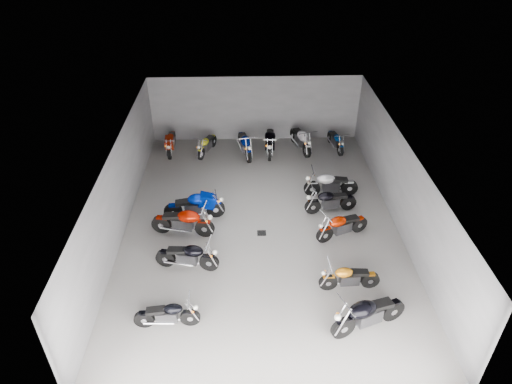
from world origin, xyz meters
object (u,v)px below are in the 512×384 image
motorcycle_left_d (183,222)px  motorcycle_right_f (330,184)px  motorcycle_left_a (168,314)px  motorcycle_back_c (245,144)px  motorcycle_right_a (368,314)px  motorcycle_back_d (270,141)px  drain_grate (262,233)px  motorcycle_right_d (342,226)px  motorcycle_left_e (195,206)px  motorcycle_back_f (336,140)px  motorcycle_left_c (188,256)px  motorcycle_right_b (349,277)px  motorcycle_back_b (207,144)px  motorcycle_right_e (330,201)px  motorcycle_back_e (301,139)px  motorcycle_back_a (171,142)px

motorcycle_left_d → motorcycle_right_f: motorcycle_left_d is taller
motorcycle_left_a → motorcycle_back_c: size_ratio=0.83×
motorcycle_right_a → motorcycle_left_d: bearing=31.2°
motorcycle_right_f → motorcycle_back_d: size_ratio=0.93×
drain_grate → motorcycle_right_d: bearing=-5.7°
motorcycle_left_e → motorcycle_right_d: bearing=71.3°
motorcycle_right_f → motorcycle_back_f: motorcycle_right_f is taller
motorcycle_left_c → motorcycle_right_a: 5.90m
motorcycle_right_b → motorcycle_back_f: size_ratio=1.01×
motorcycle_left_d → motorcycle_right_b: 6.08m
motorcycle_right_d → motorcycle_back_b: (-5.15, 6.36, -0.04)m
motorcycle_right_e → motorcycle_back_e: (-0.56, 5.03, 0.06)m
motorcycle_right_d → motorcycle_back_f: 6.64m
motorcycle_right_a → motorcycle_right_d: motorcycle_right_a is taller
motorcycle_right_b → motorcycle_right_d: 2.54m
motorcycle_back_b → motorcycle_back_d: bearing=-158.5°
motorcycle_left_d → motorcycle_left_e: (0.34, 0.96, -0.00)m
motorcycle_right_d → motorcycle_back_a: (-6.83, 6.56, 0.00)m
motorcycle_back_c → motorcycle_back_d: bearing=177.6°
drain_grate → motorcycle_right_b: 3.83m
motorcycle_right_d → motorcycle_back_c: 7.03m
motorcycle_right_a → motorcycle_right_d: 4.08m
drain_grate → motorcycle_back_e: bearing=71.4°
motorcycle_back_c → motorcycle_back_f: motorcycle_back_c is taller
motorcycle_back_a → motorcycle_back_d: size_ratio=0.88×
motorcycle_back_b → motorcycle_left_e: bearing=109.8°
motorcycle_back_d → motorcycle_back_f: size_ratio=1.25×
motorcycle_back_c → motorcycle_back_f: (4.33, 0.39, -0.09)m
motorcycle_back_e → motorcycle_back_f: bearing=164.4°
drain_grate → motorcycle_left_e: 2.71m
motorcycle_left_d → motorcycle_back_e: size_ratio=1.02×
motorcycle_back_e → motorcycle_back_f: 1.68m
motorcycle_right_b → motorcycle_back_d: 9.10m
motorcycle_left_a → motorcycle_back_f: 12.31m
motorcycle_left_d → motorcycle_right_a: bearing=61.7°
motorcycle_back_b → motorcycle_back_c: size_ratio=0.81×
drain_grate → motorcycle_right_a: 5.21m
motorcycle_left_c → motorcycle_right_a: size_ratio=0.93×
motorcycle_left_e → motorcycle_back_d: motorcycle_back_d is taller
motorcycle_back_b → motorcycle_back_d: (2.97, 0.01, 0.11)m
motorcycle_left_d → motorcycle_right_f: size_ratio=1.05×
motorcycle_back_a → motorcycle_back_d: 4.65m
motorcycle_back_c → motorcycle_left_c: bearing=63.9°
motorcycle_left_e → motorcycle_right_f: bearing=99.5°
motorcycle_left_c → motorcycle_back_a: bearing=-159.3°
motorcycle_left_d → motorcycle_left_e: motorcycle_left_d is taller
motorcycle_back_a → motorcycle_left_d: bearing=100.7°
motorcycle_left_e → motorcycle_right_e: bearing=87.8°
motorcycle_left_a → motorcycle_right_e: bearing=133.3°
motorcycle_left_d → motorcycle_left_a: bearing=9.4°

